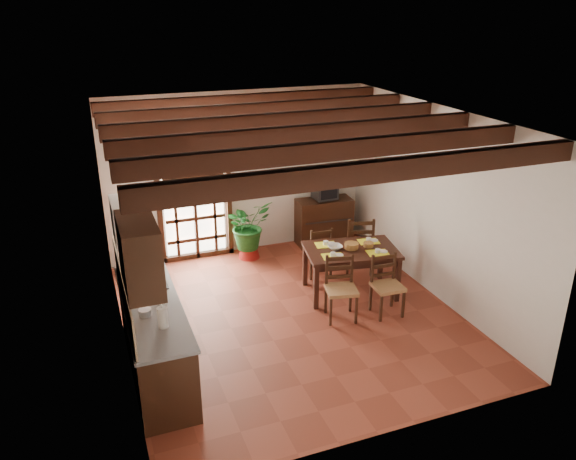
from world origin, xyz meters
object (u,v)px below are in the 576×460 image
dining_table (351,255)px  potted_plant (248,227)px  crt_tv (325,190)px  chair_near_right (387,296)px  chair_near_left (341,300)px  sideboard (324,222)px  chair_far_left (318,260)px  chair_far_right (358,254)px  kitchen_counter (154,337)px  pendant_lamp (352,158)px

dining_table → potted_plant: (-1.05, 1.76, -0.06)m
dining_table → crt_tv: 1.96m
potted_plant → chair_near_right: bearing=-63.3°
chair_near_left → sideboard: (0.86, 2.49, 0.14)m
chair_far_left → chair_far_right: chair_far_right is taller
chair_far_right → potted_plant: bearing=-20.2°
dining_table → chair_far_right: size_ratio=1.51×
kitchen_counter → chair_near_left: (2.58, 0.33, -0.19)m
kitchen_counter → sideboard: (3.44, 2.83, -0.05)m
kitchen_counter → potted_plant: bearing=53.8°
chair_near_right → chair_far_right: size_ratio=0.89×
chair_far_left → pendant_lamp: size_ratio=1.00×
dining_table → sideboard: sideboard is taller
chair_near_right → chair_far_right: bearing=82.1°
potted_plant → chair_far_right: bearing=-37.4°
chair_far_left → sideboard: (0.62, 1.15, 0.16)m
chair_near_right → potted_plant: size_ratio=0.40×
chair_near_left → chair_far_left: size_ratio=1.06×
crt_tv → potted_plant: bearing=-177.4°
chair_far_right → crt_tv: crt_tv is taller
kitchen_counter → chair_far_left: bearing=30.7°
chair_far_left → crt_tv: (0.62, 1.14, 0.77)m
chair_near_left → chair_far_left: 1.37m
sideboard → crt_tv: size_ratio=2.49×
dining_table → chair_near_right: chair_near_right is taller
chair_far_right → sideboard: bearing=-70.9°
crt_tv → potted_plant: 1.54m
dining_table → pendant_lamp: size_ratio=1.74×
dining_table → chair_far_left: bearing=115.9°
kitchen_counter → dining_table: 3.18m
pendant_lamp → chair_near_left: bearing=-122.3°
kitchen_counter → chair_far_left: size_ratio=2.66×
chair_near_left → potted_plant: (-0.60, 2.38, 0.29)m
dining_table → pendant_lamp: 1.45m
kitchen_counter → pendant_lamp: 3.59m
chair_far_left → kitchen_counter: bearing=34.1°
chair_far_left → sideboard: chair_far_left is taller
dining_table → chair_near_left: size_ratio=1.64×
crt_tv → chair_near_left: bearing=-110.8°
chair_near_right → pendant_lamp: pendant_lamp is taller
dining_table → chair_near_right: size_ratio=1.70×
kitchen_counter → chair_far_left: 3.30m
sideboard → crt_tv: (0.00, -0.01, 0.61)m
chair_far_right → potted_plant: 1.91m
potted_plant → pendant_lamp: bearing=-57.7°
chair_far_right → pendant_lamp: size_ratio=1.15×
sideboard → pendant_lamp: (-0.41, -1.78, 1.66)m
chair_far_right → kitchen_counter: bearing=41.4°
chair_far_right → sideboard: 1.27m
kitchen_counter → chair_near_right: bearing=3.7°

